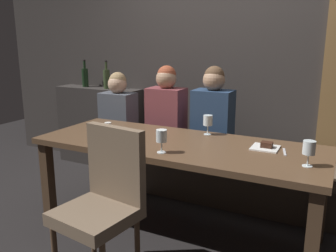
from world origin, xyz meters
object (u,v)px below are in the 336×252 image
Objects in this scene: wine_glass_center_back at (162,137)px; fork_on_table at (284,152)px; diner_redhead at (118,108)px; diner_bearded at (166,109)px; diner_far_end at (213,114)px; wine_bottle_dark_red at (85,77)px; espresso_cup at (108,127)px; wine_glass_far_left at (309,148)px; wine_glass_end_left at (208,121)px; wine_bottle_pale_label at (107,78)px; dining_table at (178,153)px; banquette_bench at (208,175)px; chair_near_side at (104,196)px; dessert_plate at (266,147)px.

wine_glass_center_back reaches higher than fork_on_table.
diner_redhead is 0.59m from diner_bearded.
wine_bottle_dark_red is (-1.78, 0.35, 0.23)m from diner_far_end.
espresso_cup is 1.49m from fork_on_table.
wine_glass_far_left is at bearing -65.45° from fork_on_table.
fork_on_table is (0.65, -0.21, -0.11)m from wine_glass_end_left.
wine_bottle_pale_label reaches higher than wine_glass_center_back.
wine_glass_center_back is at bearing -88.22° from dining_table.
wine_bottle_pale_label is at bearing 126.46° from espresso_cup.
wine_bottle_dark_red is at bearing 149.13° from dining_table.
wine_glass_end_left reaches higher than banquette_bench.
dining_table is 0.72m from diner_far_end.
diner_far_end is at bearing -1.95° from diner_bearded.
chair_near_side is 5.16× the size of dessert_plate.
dessert_plate is (2.38, -0.90, -0.32)m from wine_bottle_dark_red.
diner_far_end is (0.03, -0.01, 0.61)m from banquette_bench.
dining_table is 1.28m from diner_redhead.
dining_table is 0.82m from banquette_bench.
diner_bearded is 1.37m from fork_on_table.
dessert_plate is (0.63, -0.56, 0.53)m from banquette_bench.
dining_table is 0.88× the size of banquette_bench.
wine_glass_center_back reaches higher than banquette_bench.
wine_glass_far_left is at bearing -40.98° from banquette_bench.
wine_glass_center_back is at bearing -89.48° from banquette_bench.
wine_bottle_pale_label reaches higher than espresso_cup.
fork_on_table is (2.17, -0.91, -0.33)m from wine_bottle_pale_label.
banquette_bench is 7.67× the size of wine_bottle_dark_red.
banquette_bench is 1.10m from fork_on_table.
diner_redhead is at bearing 117.52° from espresso_cup.
diner_bearded is at bearing 141.60° from fork_on_table.
wine_bottle_pale_label is at bearing 167.22° from diner_far_end.
diner_bearded is at bearing -1.70° from diner_redhead.
wine_bottle_pale_label is 1.93m from wine_glass_center_back.
wine_bottle_dark_red reaches higher than diner_bearded.
diner_far_end is at bearing -11.29° from wine_bottle_dark_red.
wine_glass_center_back reaches higher than espresso_cup.
dining_table is 0.78m from fork_on_table.
wine_glass_far_left reaches higher than fork_on_table.
dining_table is at bearing -167.44° from dessert_plate.
wine_glass_far_left is (0.94, -0.82, 0.63)m from banquette_bench.
wine_bottle_dark_red is 2.01m from wine_glass_end_left.
wine_bottle_pale_label is 2.24m from dessert_plate.
diner_redhead is (-0.89, 1.44, 0.23)m from chair_near_side.
wine_glass_end_left is at bearing 149.45° from fork_on_table.
wine_bottle_pale_label is (-1.43, 0.33, 0.23)m from diner_far_end.
dessert_plate is at bearing -20.76° from wine_bottle_dark_red.
dessert_plate is (1.10, -0.56, -0.08)m from diner_bearded.
wine_glass_end_left is 0.96× the size of fork_on_table.
dining_table is at bearing -56.79° from diner_bearded.
diner_bearded is at bearing 101.82° from chair_near_side.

